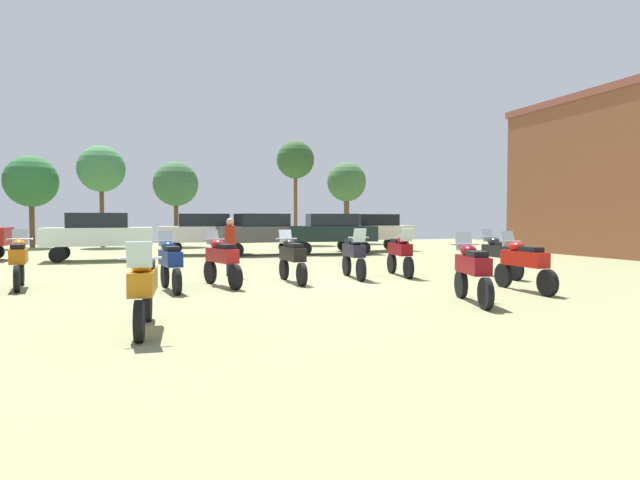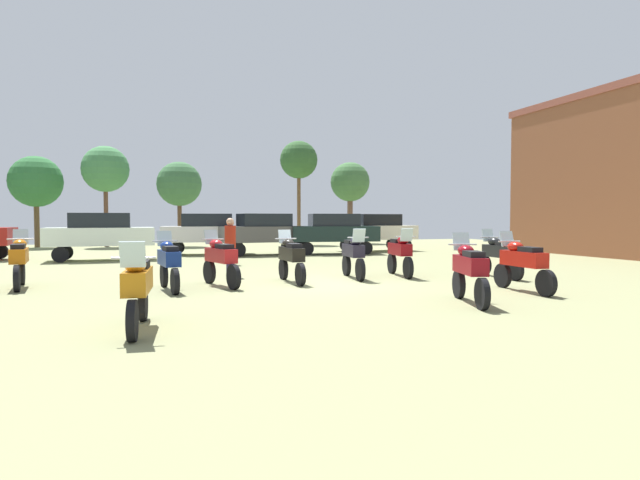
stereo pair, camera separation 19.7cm
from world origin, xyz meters
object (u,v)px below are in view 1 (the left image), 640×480
(tree_7, at_px, (347,183))
(car_4, at_px, (332,230))
(motorcycle_8, at_px, (499,254))
(tree_3, at_px, (31,182))
(motorcycle_9, at_px, (19,260))
(motorcycle_13, at_px, (523,262))
(motorcycle_2, at_px, (472,269))
(person_2, at_px, (230,242))
(car_5, at_px, (373,229))
(tree_1, at_px, (101,169))
(car_6, at_px, (262,231))
(motorcycle_1, at_px, (292,257))
(motorcycle_11, at_px, (143,286))
(motorcycle_4, at_px, (354,254))
(motorcycle_10, at_px, (400,252))
(motorcycle_3, at_px, (222,259))
(car_1, at_px, (98,233))
(motorcycle_12, at_px, (170,262))
(person_1, at_px, (230,239))
(tree_6, at_px, (295,161))
(tree_2, at_px, (176,184))
(car_3, at_px, (205,231))

(tree_7, bearing_deg, car_4, -115.11)
(motorcycle_8, distance_m, tree_3, 28.34)
(motorcycle_9, height_order, tree_7, tree_7)
(motorcycle_9, height_order, motorcycle_13, motorcycle_9)
(motorcycle_2, distance_m, person_2, 7.82)
(car_5, height_order, tree_1, tree_1)
(car_4, distance_m, car_6, 3.48)
(motorcycle_1, relative_size, motorcycle_11, 1.01)
(tree_7, bearing_deg, motorcycle_4, -110.97)
(car_6, bearing_deg, motorcycle_10, -175.02)
(motorcycle_3, xyz_separation_m, car_1, (-3.73, 10.15, 0.45))
(motorcycle_3, distance_m, tree_7, 25.08)
(motorcycle_2, relative_size, motorcycle_3, 0.98)
(motorcycle_10, height_order, car_5, car_5)
(motorcycle_13, height_order, tree_7, tree_7)
(car_5, bearing_deg, motorcycle_4, 147.38)
(motorcycle_11, bearing_deg, motorcycle_8, -151.19)
(motorcycle_12, height_order, person_1, person_1)
(car_1, distance_m, tree_6, 16.82)
(car_5, xyz_separation_m, tree_3, (-18.28, 9.85, 2.83))
(motorcycle_1, height_order, motorcycle_4, motorcycle_4)
(tree_2, height_order, tree_3, tree_3)
(tree_3, bearing_deg, tree_1, -6.17)
(motorcycle_13, height_order, car_3, car_3)
(motorcycle_4, bearing_deg, motorcycle_13, 131.91)
(motorcycle_10, relative_size, car_5, 0.49)
(motorcycle_1, distance_m, person_1, 6.31)
(motorcycle_10, relative_size, tree_2, 0.41)
(motorcycle_3, height_order, person_1, person_1)
(motorcycle_1, xyz_separation_m, tree_3, (-10.30, 22.05, 3.29))
(motorcycle_3, relative_size, car_5, 0.48)
(motorcycle_4, xyz_separation_m, motorcycle_11, (-5.89, -5.67, -0.02))
(person_1, distance_m, tree_2, 14.85)
(motorcycle_2, distance_m, motorcycle_9, 11.02)
(car_1, distance_m, tree_7, 19.81)
(motorcycle_4, bearing_deg, tree_3, -54.85)
(car_5, xyz_separation_m, person_2, (-9.34, -10.08, -0.12))
(person_2, bearing_deg, tree_7, -64.72)
(motorcycle_12, bearing_deg, motorcycle_2, -41.88)
(car_5, xyz_separation_m, person_1, (-8.71, -5.94, -0.19))
(car_3, distance_m, tree_1, 11.42)
(motorcycle_4, relative_size, person_1, 1.26)
(motorcycle_4, distance_m, motorcycle_10, 1.59)
(motorcycle_11, distance_m, car_4, 18.30)
(tree_1, bearing_deg, motorcycle_11, -84.85)
(tree_6, bearing_deg, motorcycle_8, -89.66)
(tree_7, bearing_deg, tree_3, 178.48)
(car_3, relative_size, tree_3, 0.80)
(tree_2, bearing_deg, car_4, -55.56)
(motorcycle_9, xyz_separation_m, motorcycle_10, (10.45, -0.50, -0.00))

